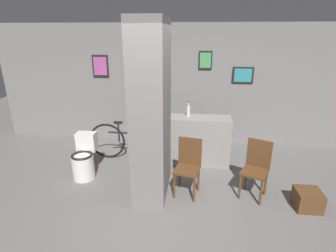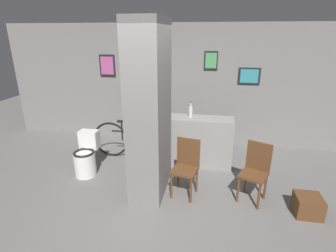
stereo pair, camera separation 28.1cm
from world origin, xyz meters
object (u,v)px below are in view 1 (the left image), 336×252
(chair_near_pillar, at_px, (188,164))
(bicycle, at_px, (132,141))
(bottle_tall, at_px, (188,111))
(toilet, at_px, (84,160))
(chair_by_doorway, at_px, (256,167))

(chair_near_pillar, bearing_deg, bicycle, 149.56)
(bottle_tall, bearing_deg, toilet, -156.16)
(toilet, relative_size, chair_by_doorway, 0.84)
(chair_by_doorway, bearing_deg, bicycle, -179.62)
(chair_near_pillar, xyz_separation_m, bottle_tall, (-0.05, 1.07, 0.54))
(chair_by_doorway, bearing_deg, bottle_tall, 161.35)
(chair_by_doorway, relative_size, bottle_tall, 3.02)
(toilet, height_order, chair_near_pillar, chair_near_pillar)
(bicycle, relative_size, bottle_tall, 5.83)
(toilet, xyz_separation_m, chair_near_pillar, (1.81, -0.30, 0.17))
(chair_by_doorway, distance_m, bicycle, 2.40)
(toilet, bearing_deg, bottle_tall, 23.84)
(chair_near_pillar, xyz_separation_m, bicycle, (-1.15, 1.04, -0.11))
(chair_near_pillar, relative_size, bicycle, 0.52)
(bottle_tall, bearing_deg, bicycle, -178.51)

